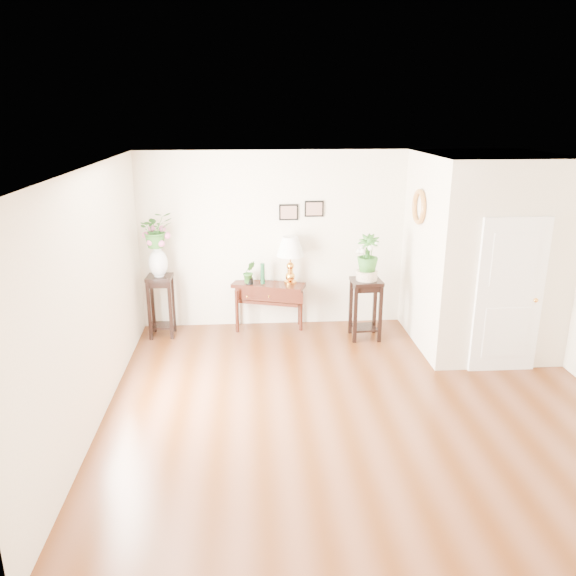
{
  "coord_description": "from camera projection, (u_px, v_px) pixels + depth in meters",
  "views": [
    {
      "loc": [
        -1.29,
        -5.94,
        3.38
      ],
      "look_at": [
        -0.76,
        1.3,
        1.07
      ],
      "focal_mm": 35.0,
      "sensor_mm": 36.0,
      "label": 1
    }
  ],
  "objects": [
    {
      "name": "green_vase",
      "position": [
        263.0,
        273.0,
        8.8
      ],
      "size": [
        0.09,
        0.09,
        0.33
      ],
      "primitive_type": "cylinder",
      "rotation": [
        0.0,
        0.0,
        0.41
      ],
      "color": "#174225",
      "rests_on": "console_table"
    },
    {
      "name": "floor",
      "position": [
        359.0,
        403.0,
        6.76
      ],
      "size": [
        6.0,
        5.5,
        0.02
      ],
      "primitive_type": "cube",
      "color": "brown",
      "rests_on": "ground"
    },
    {
      "name": "wall_back",
      "position": [
        329.0,
        240.0,
        8.95
      ],
      "size": [
        6.0,
        0.02,
        2.8
      ],
      "primitive_type": "cube",
      "color": "#F1E7CE",
      "rests_on": "ground"
    },
    {
      "name": "porcelain_vase",
      "position": [
        158.0,
        262.0,
        8.45
      ],
      "size": [
        0.3,
        0.3,
        0.5
      ],
      "primitive_type": null,
      "rotation": [
        0.0,
        0.0,
        0.05
      ],
      "color": "silver",
      "rests_on": "plant_stand_a"
    },
    {
      "name": "wall_left",
      "position": [
        93.0,
        299.0,
        6.13
      ],
      "size": [
        0.02,
        5.5,
        2.8
      ],
      "primitive_type": "cube",
      "color": "#F1E7CE",
      "rests_on": "ground"
    },
    {
      "name": "wall_front",
      "position": [
        446.0,
        422.0,
        3.72
      ],
      "size": [
        6.0,
        0.02,
        2.8
      ],
      "primitive_type": "cube",
      "color": "#F1E7CE",
      "rests_on": "ground"
    },
    {
      "name": "potted_plant",
      "position": [
        249.0,
        273.0,
        8.79
      ],
      "size": [
        0.23,
        0.2,
        0.35
      ],
      "primitive_type": "imported",
      "rotation": [
        0.0,
        0.0,
        0.27
      ],
      "color": "#2B6522",
      "rests_on": "console_table"
    },
    {
      "name": "plant_stand_b",
      "position": [
        365.0,
        309.0,
        8.58
      ],
      "size": [
        0.46,
        0.46,
        0.93
      ],
      "primitive_type": "cube",
      "rotation": [
        0.0,
        0.0,
        0.05
      ],
      "color": "black",
      "rests_on": "floor"
    },
    {
      "name": "ceramic_bowl",
      "position": [
        367.0,
        275.0,
        8.42
      ],
      "size": [
        0.39,
        0.39,
        0.14
      ],
      "primitive_type": "cylinder",
      "rotation": [
        0.0,
        0.0,
        -0.25
      ],
      "color": "beige",
      "rests_on": "plant_stand_b"
    },
    {
      "name": "narcissus",
      "position": [
        368.0,
        254.0,
        8.32
      ],
      "size": [
        0.41,
        0.41,
        0.57
      ],
      "primitive_type": "imported",
      "rotation": [
        0.0,
        0.0,
        -0.35
      ],
      "color": "#2B6522",
      "rests_on": "ceramic_bowl"
    },
    {
      "name": "console_table",
      "position": [
        269.0,
        306.0,
        8.98
      ],
      "size": [
        1.2,
        0.7,
        0.76
      ],
      "primitive_type": "cube",
      "rotation": [
        0.0,
        0.0,
        -0.3
      ],
      "color": "black",
      "rests_on": "floor"
    },
    {
      "name": "art_print_left",
      "position": [
        289.0,
        212.0,
        8.75
      ],
      "size": [
        0.3,
        0.02,
        0.25
      ],
      "primitive_type": "cube",
      "color": "black",
      "rests_on": "wall_back"
    },
    {
      "name": "lily_arrangement",
      "position": [
        156.0,
        232.0,
        8.31
      ],
      "size": [
        0.61,
        0.58,
        0.54
      ],
      "primitive_type": "imported",
      "rotation": [
        0.0,
        0.0,
        0.4
      ],
      "color": "#2B6522",
      "rests_on": "porcelain_vase"
    },
    {
      "name": "art_print_right",
      "position": [
        314.0,
        209.0,
        8.76
      ],
      "size": [
        0.3,
        0.02,
        0.25
      ],
      "primitive_type": "cube",
      "color": "black",
      "rests_on": "wall_back"
    },
    {
      "name": "table_lamp",
      "position": [
        290.0,
        262.0,
        8.78
      ],
      "size": [
        0.57,
        0.57,
        0.76
      ],
      "primitive_type": "cube",
      "rotation": [
        0.0,
        0.0,
        -0.42
      ],
      "color": "gold",
      "rests_on": "console_table"
    },
    {
      "name": "ceiling",
      "position": [
        369.0,
        167.0,
        5.91
      ],
      "size": [
        6.0,
        5.5,
        0.02
      ],
      "primitive_type": "cube",
      "color": "white",
      "rests_on": "ground"
    },
    {
      "name": "partition",
      "position": [
        481.0,
        252.0,
        8.17
      ],
      "size": [
        1.8,
        1.95,
        2.8
      ],
      "primitive_type": "cube",
      "color": "#F1E7CE",
      "rests_on": "floor"
    },
    {
      "name": "wall_ornament",
      "position": [
        419.0,
        207.0,
        8.02
      ],
      "size": [
        0.07,
        0.51,
        0.51
      ],
      "primitive_type": "torus",
      "rotation": [
        0.0,
        1.57,
        0.0
      ],
      "color": "#D39448",
      "rests_on": "partition"
    },
    {
      "name": "plant_stand_a",
      "position": [
        161.0,
        306.0,
        8.66
      ],
      "size": [
        0.39,
        0.39,
        0.97
      ],
      "primitive_type": "cube",
      "rotation": [
        0.0,
        0.0,
        -0.04
      ],
      "color": "black",
      "rests_on": "floor"
    },
    {
      "name": "door",
      "position": [
        509.0,
        296.0,
        7.32
      ],
      "size": [
        0.9,
        0.05,
        2.1
      ],
      "primitive_type": "cube",
      "color": "white",
      "rests_on": "floor"
    }
  ]
}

